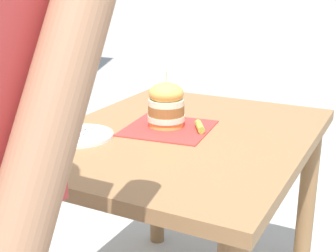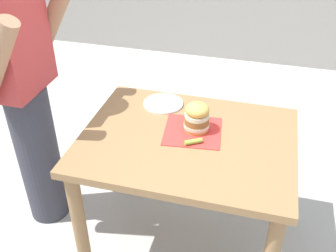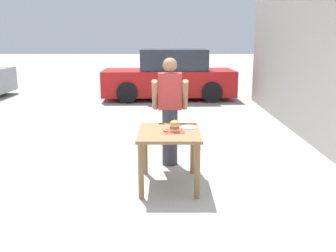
% 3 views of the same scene
% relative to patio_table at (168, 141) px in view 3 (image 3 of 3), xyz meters
% --- Properties ---
extents(ground_plane, '(80.00, 80.00, 0.00)m').
position_rel_patio_table_xyz_m(ground_plane, '(0.00, 0.00, -0.63)').
color(ground_plane, '#ADAAA3').
extents(patio_table, '(0.82, 1.05, 0.76)m').
position_rel_patio_table_xyz_m(patio_table, '(0.00, 0.00, 0.00)').
color(patio_table, olive).
rests_on(patio_table, ground).
extents(serving_paper, '(0.31, 0.31, 0.00)m').
position_rel_patio_table_xyz_m(serving_paper, '(0.06, -0.01, 0.13)').
color(serving_paper, red).
rests_on(serving_paper, patio_table).
extents(sandwich, '(0.13, 0.13, 0.19)m').
position_rel_patio_table_xyz_m(sandwich, '(0.07, -0.03, 0.21)').
color(sandwich, gold).
rests_on(sandwich, serving_paper).
extents(pickle_spear, '(0.07, 0.09, 0.02)m').
position_rel_patio_table_xyz_m(pickle_spear, '(-0.05, -0.04, 0.15)').
color(pickle_spear, '#8EA83D').
rests_on(pickle_spear, serving_paper).
extents(side_plate_with_forks, '(0.22, 0.22, 0.02)m').
position_rel_patio_table_xyz_m(side_plate_with_forks, '(0.27, 0.20, 0.14)').
color(side_plate_with_forks, white).
rests_on(side_plate_with_forks, patio_table).
extents(diner_across_table, '(0.55, 0.35, 1.69)m').
position_rel_patio_table_xyz_m(diner_across_table, '(0.02, 0.89, 0.25)').
color(diner_across_table, '#33333D').
rests_on(diner_across_table, ground).
extents(building_wall, '(0.30, 10.00, 5.04)m').
position_rel_patio_table_xyz_m(building_wall, '(2.82, 2.38, 1.89)').
color(building_wall, gray).
rests_on(building_wall, ground).
extents(parked_car_far_end, '(4.27, 1.97, 1.60)m').
position_rel_patio_table_xyz_m(parked_car_far_end, '(0.04, 7.64, 0.09)').
color(parked_car_far_end, red).
rests_on(parked_car_far_end, ground).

